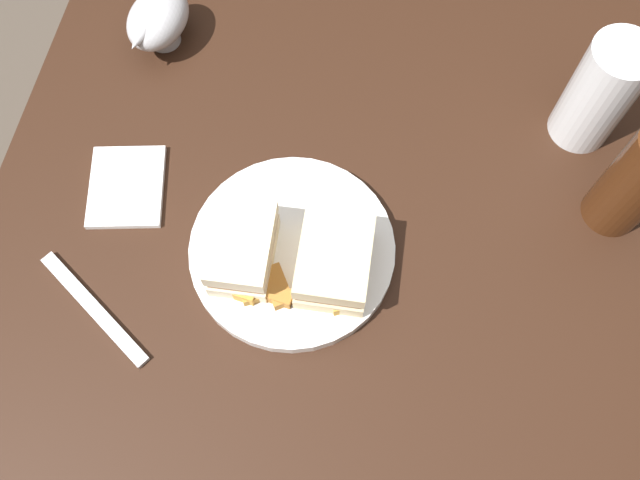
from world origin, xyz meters
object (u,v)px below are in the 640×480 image
gravy_boat (158,19)px  napkin (127,187)px  plate (292,250)px  sandwich_half_left (243,249)px  fork (94,308)px  sandwich_half_right (334,260)px  pint_glass (596,98)px

gravy_boat → napkin: gravy_boat is taller
plate → sandwich_half_left: bearing=113.8°
sandwich_half_left → fork: (-0.09, 0.16, -0.04)m
fork → plate: bearing=61.8°
sandwich_half_right → napkin: bearing=76.3°
plate → sandwich_half_right: (-0.02, -0.05, 0.04)m
sandwich_half_right → sandwich_half_left: bearing=92.7°
gravy_boat → fork: gravy_boat is taller
pint_glass → sandwich_half_left: bearing=124.3°
fork → napkin: bearing=127.4°
fork → sandwich_half_left: bearing=62.9°
pint_glass → napkin: 0.58m
sandwich_half_left → gravy_boat: 0.35m
plate → sandwich_half_left: sandwich_half_left is taller
sandwich_half_left → pint_glass: (0.26, -0.38, 0.02)m
gravy_boat → pint_glass: bearing=-94.0°
sandwich_half_left → gravy_boat: size_ratio=0.85×
sandwich_half_right → gravy_boat: 0.41m
gravy_boat → napkin: (-0.23, -0.01, -0.04)m
pint_glass → napkin: (-0.19, 0.55, -0.06)m
sandwich_half_left → pint_glass: size_ratio=0.68×
napkin → fork: bearing=-177.1°
sandwich_half_right → pint_glass: size_ratio=0.70×
plate → napkin: size_ratio=2.20×
sandwich_half_left → pint_glass: 0.46m
sandwich_half_left → sandwich_half_right: size_ratio=0.96×
pint_glass → gravy_boat: size_ratio=1.25×
plate → pint_glass: bearing=-54.2°
sandwich_half_right → gravy_boat: size_ratio=0.88×
sandwich_half_left → sandwich_half_right: 0.10m
sandwich_half_left → napkin: sandwich_half_left is taller
pint_glass → sandwich_half_right: bearing=132.7°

